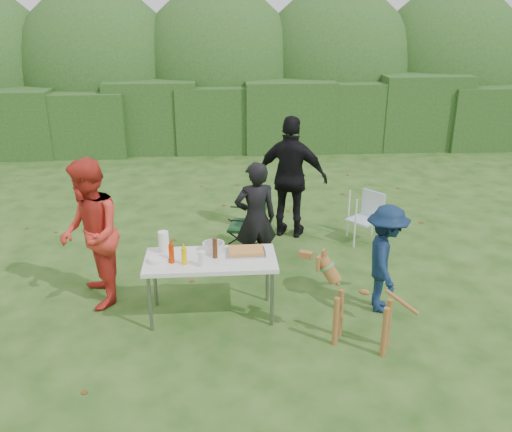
{
  "coord_description": "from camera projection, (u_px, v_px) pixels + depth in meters",
  "views": [
    {
      "loc": [
        -0.15,
        -5.58,
        3.41
      ],
      "look_at": [
        0.32,
        0.64,
        1.0
      ],
      "focal_mm": 38.0,
      "sensor_mm": 36.0,
      "label": 1
    }
  ],
  "objects": [
    {
      "name": "dog",
      "position": [
        363.0,
        305.0,
        5.67
      ],
      "size": [
        1.11,
        0.85,
        0.98
      ],
      "primitive_type": null,
      "rotation": [
        0.0,
        0.0,
        2.66
      ],
      "color": "brown",
      "rests_on": "ground"
    },
    {
      "name": "food_tray",
      "position": [
        246.0,
        253.0,
        6.28
      ],
      "size": [
        0.45,
        0.3,
        0.02
      ],
      "primitive_type": "cube",
      "color": "#B7B7BA",
      "rests_on": "folding_table"
    },
    {
      "name": "lawn_chair",
      "position": [
        364.0,
        218.0,
        8.31
      ],
      "size": [
        0.65,
        0.65,
        0.79
      ],
      "primitive_type": null,
      "rotation": [
        0.0,
        0.0,
        3.8
      ],
      "color": "#4E81AF",
      "rests_on": "ground"
    },
    {
      "name": "beer_bottle",
      "position": [
        215.0,
        248.0,
        6.13
      ],
      "size": [
        0.06,
        0.06,
        0.24
      ],
      "primitive_type": "cylinder",
      "color": "#47230F",
      "rests_on": "folding_table"
    },
    {
      "name": "camping_chair",
      "position": [
        248.0,
        222.0,
        7.86
      ],
      "size": [
        0.75,
        0.75,
        0.99
      ],
      "primitive_type": null,
      "rotation": [
        0.0,
        0.0,
        2.9
      ],
      "color": "#153A1C",
      "rests_on": "ground"
    },
    {
      "name": "hedge_row",
      "position": [
        221.0,
        116.0,
        13.56
      ],
      "size": [
        22.0,
        1.4,
        1.7
      ],
      "primitive_type": "cube",
      "color": "#23471C",
      "rests_on": "ground"
    },
    {
      "name": "child",
      "position": [
        385.0,
        259.0,
        6.32
      ],
      "size": [
        0.63,
        0.92,
        1.32
      ],
      "primitive_type": "imported",
      "rotation": [
        0.0,
        0.0,
        1.4
      ],
      "color": "#0D203D",
      "rests_on": "ground"
    },
    {
      "name": "ground",
      "position": [
        233.0,
        314.0,
        6.43
      ],
      "size": [
        80.0,
        80.0,
        0.0
      ],
      "primitive_type": "plane",
      "color": "#1E4211"
    },
    {
      "name": "plate_stack",
      "position": [
        159.0,
        260.0,
        6.07
      ],
      "size": [
        0.24,
        0.24,
        0.05
      ],
      "primitive_type": "cylinder",
      "color": "white",
      "rests_on": "folding_table"
    },
    {
      "name": "person_red_jacket",
      "position": [
        90.0,
        235.0,
        6.38
      ],
      "size": [
        0.92,
        1.05,
        1.82
      ],
      "primitive_type": "imported",
      "rotation": [
        0.0,
        0.0,
        -1.27
      ],
      "color": "red",
      "rests_on": "ground"
    },
    {
      "name": "ketchup_bottle",
      "position": [
        171.0,
        254.0,
        6.02
      ],
      "size": [
        0.06,
        0.06,
        0.22
      ],
      "primitive_type": "cylinder",
      "color": "#BD2700",
      "rests_on": "folding_table"
    },
    {
      "name": "shrub_backdrop",
      "position": [
        220.0,
        78.0,
        14.78
      ],
      "size": [
        20.0,
        2.6,
        3.2
      ],
      "primitive_type": "ellipsoid",
      "color": "#3D6628",
      "rests_on": "ground"
    },
    {
      "name": "paper_towel_roll",
      "position": [
        164.0,
        242.0,
        6.26
      ],
      "size": [
        0.12,
        0.12,
        0.26
      ],
      "primitive_type": "cylinder",
      "color": "white",
      "rests_on": "folding_table"
    },
    {
      "name": "person_black_puffy",
      "position": [
        291.0,
        178.0,
        8.34
      ],
      "size": [
        1.21,
        0.83,
        1.91
      ],
      "primitive_type": "imported",
      "rotation": [
        0.0,
        0.0,
        2.78
      ],
      "color": "black",
      "rests_on": "ground"
    },
    {
      "name": "folding_table",
      "position": [
        211.0,
        262.0,
        6.18
      ],
      "size": [
        1.5,
        0.7,
        0.74
      ],
      "color": "silver",
      "rests_on": "ground"
    },
    {
      "name": "pasta_bowl",
      "position": [
        214.0,
        247.0,
        6.33
      ],
      "size": [
        0.26,
        0.26,
        0.1
      ],
      "primitive_type": "cylinder",
      "color": "silver",
      "rests_on": "folding_table"
    },
    {
      "name": "focaccia_bread",
      "position": [
        246.0,
        250.0,
        6.27
      ],
      "size": [
        0.4,
        0.26,
        0.04
      ],
      "primitive_type": "cube",
      "color": "#CD863F",
      "rests_on": "food_tray"
    },
    {
      "name": "mustard_bottle",
      "position": [
        184.0,
        256.0,
        5.98
      ],
      "size": [
        0.06,
        0.06,
        0.2
      ],
      "primitive_type": "cylinder",
      "color": "#EDBD00",
      "rests_on": "folding_table"
    },
    {
      "name": "person_cook",
      "position": [
        256.0,
        219.0,
        7.2
      ],
      "size": [
        0.63,
        0.47,
        1.56
      ],
      "primitive_type": "imported",
      "rotation": [
        0.0,
        0.0,
        3.32
      ],
      "color": "black",
      "rests_on": "ground"
    },
    {
      "name": "cup_stack",
      "position": [
        202.0,
        259.0,
        5.94
      ],
      "size": [
        0.08,
        0.08,
        0.18
      ],
      "primitive_type": "cylinder",
      "color": "white",
      "rests_on": "folding_table"
    }
  ]
}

